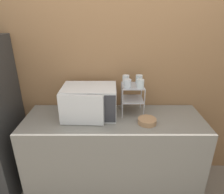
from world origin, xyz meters
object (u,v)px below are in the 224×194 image
Objects in this scene: dish_rack at (133,93)px; glass_back_left at (127,79)px; glass_front_left at (128,84)px; glass_front_right at (141,84)px; microwave at (90,102)px; glass_back_right at (140,79)px; bowl at (148,121)px.

glass_back_left is (-0.07, 0.07, 0.13)m from dish_rack.
glass_front_left and glass_front_right have the same top height.
microwave reaches higher than dish_rack.
glass_front_left is 0.20m from glass_back_right.
glass_front_left is at bearing -132.63° from glass_back_right.
dish_rack is at bearing 118.78° from bowl.
glass_front_right is (0.52, -0.00, 0.20)m from microwave.
dish_rack is 0.16m from glass_front_left.
glass_back_left reaches higher than microwave.
microwave is at bearing -171.05° from dish_rack.
dish_rack is 3.66× the size of glass_front_right.
microwave reaches higher than bowl.
dish_rack is 0.17m from glass_back_right.
glass_front_left and glass_back_left have the same top height.
glass_front_right is (0.07, -0.07, 0.13)m from dish_rack.
microwave is 6.33× the size of glass_front_right.
microwave is 6.33× the size of glass_back_left.
glass_back_left is at bearing 93.09° from glass_front_left.
glass_front_right and glass_back_left have the same top height.
glass_back_right is (0.13, 0.15, 0.00)m from glass_front_left.
glass_back_left reaches higher than dish_rack.
glass_back_right is at bearing 15.51° from microwave.
dish_rack is at bearing -133.72° from glass_back_right.
microwave is 0.46m from glass_back_left.
microwave is 3.00× the size of bowl.
bowl is at bearing -40.68° from glass_front_left.
glass_back_left reaches higher than bowl.
glass_back_right is (0.07, 0.07, 0.13)m from dish_rack.
glass_front_left is 0.14m from glass_back_left.
glass_front_left is (-0.06, -0.07, 0.13)m from dish_rack.
dish_rack is at bearing -44.85° from glass_back_left.
glass_back_right reaches higher than microwave.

